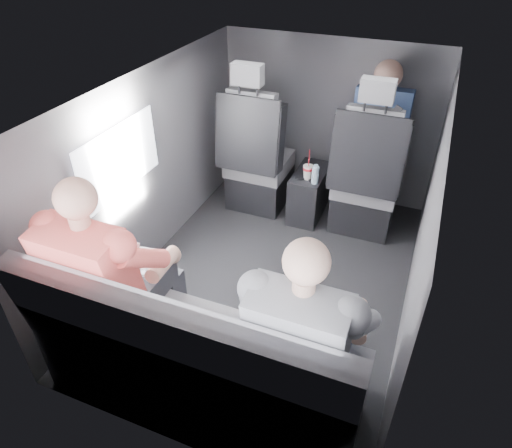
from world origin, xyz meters
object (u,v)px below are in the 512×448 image
at_px(water_bottle, 315,175).
at_px(laptop_white, 125,259).
at_px(rear_bench, 197,365).
at_px(front_seat_right, 366,185).
at_px(laptop_black, 325,311).
at_px(soda_cup, 308,172).
at_px(passenger_rear_left, 113,277).
at_px(passenger_rear_right, 306,337).
at_px(center_console, 309,193).
at_px(passenger_front_right, 379,129).
at_px(front_seat_left, 257,164).

bearing_deg(water_bottle, laptop_white, -111.55).
distance_m(rear_bench, laptop_white, 0.67).
height_order(front_seat_right, laptop_black, front_seat_right).
distance_m(soda_cup, passenger_rear_left, 1.81).
distance_m(passenger_rear_left, passenger_rear_right, 1.00).
bearing_deg(laptop_black, front_seat_right, 93.25).
height_order(center_console, rear_bench, rear_bench).
bearing_deg(laptop_white, front_seat_right, 59.44).
height_order(laptop_white, laptop_black, laptop_black).
bearing_deg(water_bottle, rear_bench, -92.50).
bearing_deg(soda_cup, center_console, 93.69).
bearing_deg(laptop_white, passenger_rear_right, -8.04).
height_order(front_seat_right, passenger_rear_left, front_seat_right).
relative_size(passenger_rear_left, passenger_front_right, 1.48).
distance_m(laptop_white, passenger_front_right, 2.16).
bearing_deg(passenger_rear_left, laptop_white, 103.01).
xyz_separation_m(passenger_rear_left, passenger_rear_right, (1.00, 0.00, -0.01)).
relative_size(water_bottle, laptop_white, 0.48).
bearing_deg(laptop_white, center_console, 72.68).
bearing_deg(water_bottle, passenger_rear_left, -108.80).
xyz_separation_m(center_console, laptop_black, (0.54, -1.67, 0.43)).
bearing_deg(front_seat_left, laptop_black, -58.69).
bearing_deg(passenger_front_right, passenger_rear_right, -88.55).
distance_m(water_bottle, laptop_black, 1.59).
xyz_separation_m(front_seat_right, passenger_rear_right, (0.06, -1.81, 0.23)).
height_order(soda_cup, water_bottle, soda_cup).
height_order(front_seat_left, water_bottle, front_seat_left).
relative_size(front_seat_right, soda_cup, 5.13).
bearing_deg(rear_bench, front_seat_right, 76.69).
distance_m(front_seat_right, passenger_rear_right, 1.82).
relative_size(water_bottle, passenger_rear_right, 0.13).
xyz_separation_m(soda_cup, passenger_rear_left, (-0.50, -1.73, 0.18)).
xyz_separation_m(front_seat_right, center_console, (-0.45, 0.04, -0.20)).
height_order(passenger_rear_left, passenger_rear_right, passenger_rear_left).
height_order(front_seat_right, passenger_front_right, passenger_front_right).
bearing_deg(front_seat_right, laptop_white, -120.56).
bearing_deg(laptop_black, passenger_rear_right, -101.86).
height_order(water_bottle, laptop_black, laptop_black).
height_order(rear_bench, laptop_black, rear_bench).
bearing_deg(laptop_black, soda_cup, 108.97).
xyz_separation_m(water_bottle, passenger_rear_right, (0.43, -1.69, 0.15)).
relative_size(center_console, water_bottle, 3.04).
bearing_deg(passenger_front_right, soda_cup, -143.30).
distance_m(water_bottle, passenger_rear_left, 1.79).
relative_size(front_seat_left, soda_cup, 5.13).
height_order(laptop_black, passenger_front_right, passenger_front_right).
height_order(passenger_rear_left, passenger_front_right, passenger_front_right).
bearing_deg(rear_bench, laptop_white, 155.49).
bearing_deg(front_seat_left, soda_cup, -9.29).
bearing_deg(passenger_front_right, center_console, -154.34).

